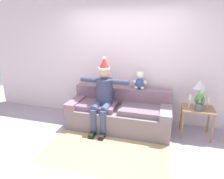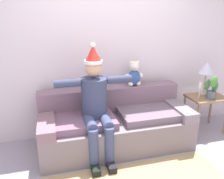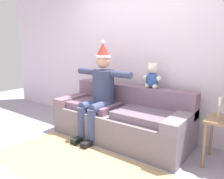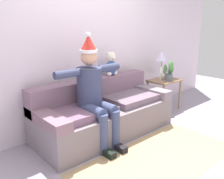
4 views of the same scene
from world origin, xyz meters
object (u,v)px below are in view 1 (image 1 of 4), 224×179
object	(u,v)px
potted_plant	(200,102)
candle_tall	(190,99)
couch	(119,112)
teddy_bear	(140,81)
table_lamp	(200,86)
person_seated	(103,94)
candle_short	(208,101)
side_table	(197,113)

from	to	relation	value
potted_plant	candle_tall	bearing A→B (deg)	155.87
couch	teddy_bear	distance (m)	0.79
teddy_bear	table_lamp	world-z (taller)	teddy_bear
table_lamp	candle_tall	distance (m)	0.32
couch	teddy_bear	xyz separation A→B (m)	(0.37, 0.26, 0.65)
table_lamp	candle_tall	size ratio (longest dim) A/B	2.08
person_seated	candle_short	xyz separation A→B (m)	(1.99, 0.24, -0.03)
teddy_bear	table_lamp	xyz separation A→B (m)	(1.15, -0.14, 0.04)
potted_plant	candle_short	world-z (taller)	potted_plant
candle_tall	side_table	bearing A→B (deg)	7.02
person_seated	couch	bearing A→B (deg)	27.71
teddy_bear	candle_tall	size ratio (longest dim) A/B	1.48
couch	candle_tall	size ratio (longest dim) A/B	8.18
side_table	candle_short	bearing A→B (deg)	13.83
candle_short	candle_tall	bearing A→B (deg)	-169.54
couch	table_lamp	bearing A→B (deg)	4.66
potted_plant	candle_tall	size ratio (longest dim) A/B	1.52
side_table	potted_plant	distance (m)	0.27
side_table	table_lamp	xyz separation A→B (m)	(-0.00, 0.09, 0.51)
couch	candle_tall	xyz separation A→B (m)	(1.36, 0.02, 0.43)
potted_plant	candle_short	xyz separation A→B (m)	(0.17, 0.13, -0.02)
potted_plant	couch	bearing A→B (deg)	177.94
table_lamp	candle_short	bearing A→B (deg)	-16.35
teddy_bear	candle_short	distance (m)	1.35
potted_plant	person_seated	bearing A→B (deg)	-176.68
person_seated	candle_tall	size ratio (longest dim) A/B	5.85
teddy_bear	table_lamp	size ratio (longest dim) A/B	0.71
couch	candle_tall	bearing A→B (deg)	0.68
person_seated	side_table	distance (m)	1.86
person_seated	potted_plant	world-z (taller)	person_seated
potted_plant	candle_short	size ratio (longest dim) A/B	1.79
teddy_bear	potted_plant	distance (m)	1.22
person_seated	side_table	size ratio (longest dim) A/B	2.57
teddy_bear	table_lamp	bearing A→B (deg)	-6.69
side_table	table_lamp	bearing A→B (deg)	90.56
candle_short	teddy_bear	bearing A→B (deg)	172.08
couch	potted_plant	bearing A→B (deg)	-2.06
couch	table_lamp	distance (m)	1.68
teddy_bear	side_table	bearing A→B (deg)	-10.94
candle_tall	candle_short	xyz separation A→B (m)	(0.33, 0.06, -0.03)
side_table	teddy_bear	bearing A→B (deg)	169.06
couch	person_seated	size ratio (longest dim) A/B	1.40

